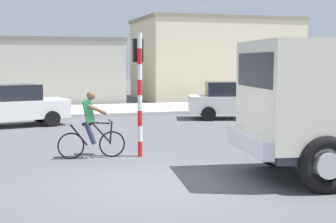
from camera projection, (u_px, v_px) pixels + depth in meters
ground_plane at (154, 183)px, 10.28m from camera, size 120.00×120.00×0.00m
sidewalk_far at (71, 111)px, 24.44m from camera, size 80.00×5.00×0.16m
cyclist at (91, 125)px, 12.87m from camera, size 1.73×0.50×1.72m
traffic_light_pole at (139, 77)px, 13.05m from camera, size 0.24×0.43×3.20m
car_white_mid at (12, 105)px, 19.20m from camera, size 4.29×2.59×1.60m
car_far_side at (234, 100)px, 21.77m from camera, size 4.31×2.73×1.60m
pedestrian_near_kerb at (210, 99)px, 21.90m from camera, size 0.34×0.22×1.62m
building_mid_block at (55, 71)px, 29.47m from camera, size 7.47×5.59×3.78m
building_corner_right at (214, 59)px, 34.13m from camera, size 10.30×6.79×5.29m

